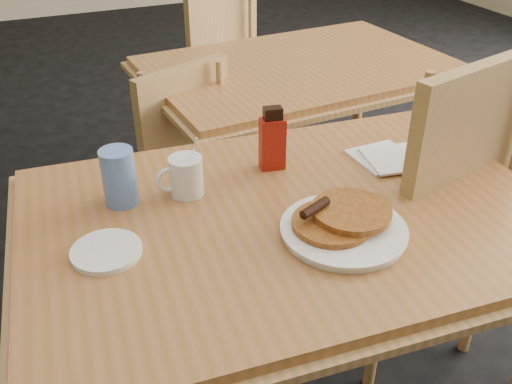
# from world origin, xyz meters

# --- Properties ---
(main_table) EXTENTS (1.28, 0.92, 0.75)m
(main_table) POSITION_xyz_m (0.05, 0.06, 0.71)
(main_table) COLOR #975E35
(main_table) RESTS_ON floor
(neighbor_table) EXTENTS (1.19, 0.85, 0.75)m
(neighbor_table) POSITION_xyz_m (0.52, 0.93, 0.71)
(neighbor_table) COLOR #975E35
(neighbor_table) RESTS_ON floor
(chair_main_far) EXTENTS (0.48, 0.50, 0.83)m
(chair_main_far) POSITION_xyz_m (0.04, 0.77, 0.49)
(chair_main_far) COLOR #B37E54
(chair_main_far) RESTS_ON floor
(chair_neighbor_far) EXTENTS (0.55, 0.57, 0.96)m
(chair_neighbor_far) POSITION_xyz_m (0.53, 1.70, 0.57)
(chair_neighbor_far) COLOR #B37E54
(chair_neighbor_far) RESTS_ON floor
(chair_neighbor_near) EXTENTS (0.56, 0.56, 1.03)m
(chair_neighbor_near) POSITION_xyz_m (0.54, 0.16, 0.62)
(chair_neighbor_near) COLOR #B37E54
(chair_neighbor_near) RESTS_ON floor
(pancake_plate) EXTENTS (0.27, 0.27, 0.07)m
(pancake_plate) POSITION_xyz_m (0.11, -0.06, 0.77)
(pancake_plate) COLOR white
(pancake_plate) RESTS_ON main_table
(coffee_mug) EXTENTS (0.11, 0.08, 0.15)m
(coffee_mug) POSITION_xyz_m (-0.14, 0.22, 0.80)
(coffee_mug) COLOR white
(coffee_mug) RESTS_ON main_table
(syrup_bottle) EXTENTS (0.07, 0.05, 0.16)m
(syrup_bottle) POSITION_xyz_m (0.09, 0.26, 0.83)
(syrup_bottle) COLOR maroon
(syrup_bottle) RESTS_ON main_table
(napkin_stack) EXTENTS (0.18, 0.19, 0.01)m
(napkin_stack) POSITION_xyz_m (0.39, 0.17, 0.76)
(napkin_stack) COLOR silver
(napkin_stack) RESTS_ON main_table
(blue_tumbler) EXTENTS (0.10, 0.10, 0.13)m
(blue_tumbler) POSITION_xyz_m (-0.29, 0.24, 0.82)
(blue_tumbler) COLOR #577FCD
(blue_tumbler) RESTS_ON main_table
(side_saucer) EXTENTS (0.18, 0.18, 0.01)m
(side_saucer) POSITION_xyz_m (-0.36, 0.07, 0.76)
(side_saucer) COLOR white
(side_saucer) RESTS_ON main_table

